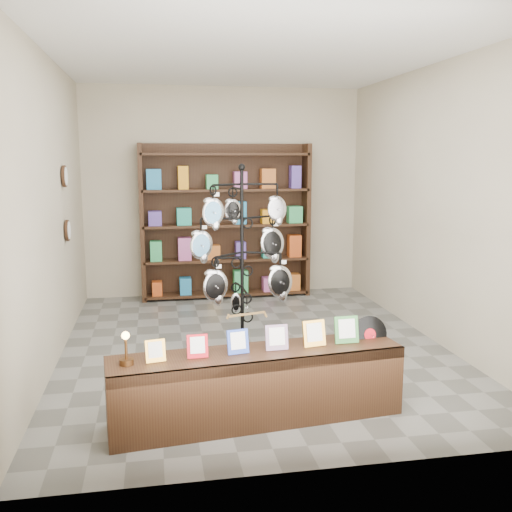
# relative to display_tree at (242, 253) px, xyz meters

# --- Properties ---
(ground) EXTENTS (5.00, 5.00, 0.00)m
(ground) POSITION_rel_display_tree_xyz_m (0.21, 0.60, -1.13)
(ground) COLOR slate
(ground) RESTS_ON ground
(room_envelope) EXTENTS (5.00, 5.00, 5.00)m
(room_envelope) POSITION_rel_display_tree_xyz_m (0.21, 0.60, 0.72)
(room_envelope) COLOR #BAB196
(room_envelope) RESTS_ON ground
(display_tree) EXTENTS (1.00, 0.94, 1.95)m
(display_tree) POSITION_rel_display_tree_xyz_m (0.00, 0.00, 0.00)
(display_tree) COLOR black
(display_tree) RESTS_ON ground
(front_shelf) EXTENTS (2.29, 0.70, 0.80)m
(front_shelf) POSITION_rel_display_tree_xyz_m (-0.06, -1.13, -0.85)
(front_shelf) COLOR black
(front_shelf) RESTS_ON ground
(back_shelving) EXTENTS (2.42, 0.36, 2.20)m
(back_shelving) POSITION_rel_display_tree_xyz_m (0.21, 2.89, -0.10)
(back_shelving) COLOR black
(back_shelving) RESTS_ON ground
(wall_clocks) EXTENTS (0.03, 0.24, 0.84)m
(wall_clocks) POSITION_rel_display_tree_xyz_m (-1.76, 1.40, 0.37)
(wall_clocks) COLOR black
(wall_clocks) RESTS_ON ground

